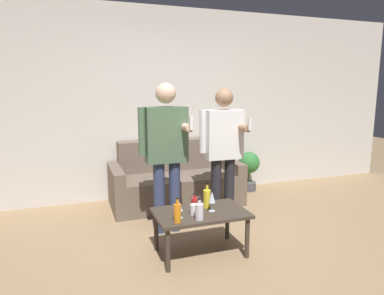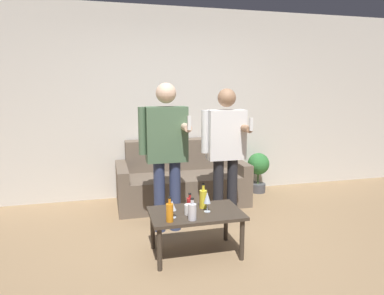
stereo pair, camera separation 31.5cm
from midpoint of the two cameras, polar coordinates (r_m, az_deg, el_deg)
name	(u,v)px [view 1 (the left image)]	position (r m, az deg, el deg)	size (l,w,h in m)	color
ground_plane	(229,268)	(3.23, 3.27, -19.43)	(16.00, 16.00, 0.00)	#997A56
wall_back	(163,104)	(5.01, -6.74, 7.22)	(8.00, 0.06, 2.70)	silver
couch	(175,181)	(4.78, -4.80, -5.64)	(1.75, 0.84, 0.85)	#6B5B4C
coffee_table	(201,217)	(3.31, -1.32, -11.53)	(0.87, 0.54, 0.43)	#3D3328
bottle_orange	(207,198)	(3.36, -0.19, -8.45)	(0.07, 0.07, 0.24)	yellow
bottle_green	(194,204)	(3.29, -2.37, -9.39)	(0.06, 0.06, 0.17)	#B21E1E
bottle_dark	(177,212)	(3.03, -5.48, -10.78)	(0.06, 0.06, 0.23)	orange
bottle_yellow	(199,211)	(3.08, -1.74, -10.58)	(0.08, 0.08, 0.20)	silver
wine_glass_near	(212,198)	(3.26, 0.56, -8.41)	(0.07, 0.07, 0.19)	silver
wine_glass_far	(179,207)	(3.11, -5.18, -9.82)	(0.08, 0.08, 0.16)	silver
cup_on_table	(194,209)	(3.21, -2.49, -10.32)	(0.08, 0.08, 0.10)	white
person_standing_left	(166,147)	(3.69, -6.81, 0.09)	(0.52, 0.43, 1.64)	navy
person_standing_right	(223,145)	(3.99, 2.95, 0.33)	(0.52, 0.42, 1.58)	#232328
potted_plant	(249,167)	(5.33, 7.80, -3.19)	(0.33, 0.33, 0.61)	#4C4C51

